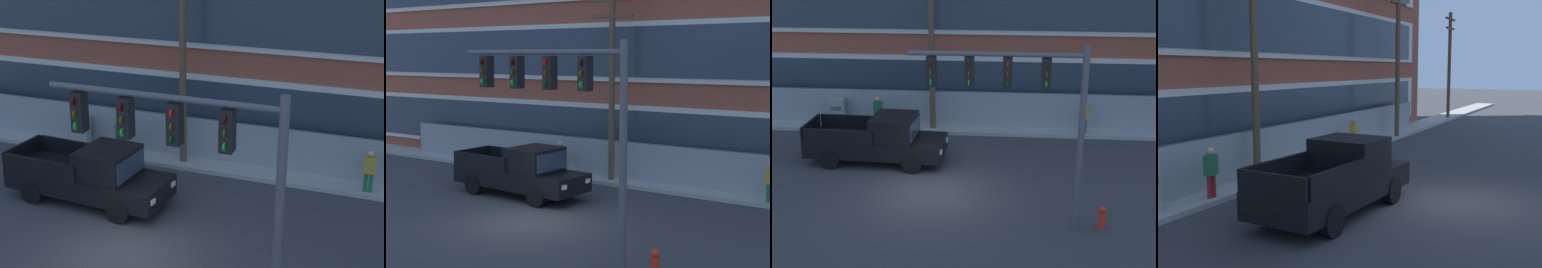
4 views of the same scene
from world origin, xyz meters
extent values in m
plane|color=#38383A|center=(0.00, 0.00, 0.00)|extent=(160.00, 160.00, 0.00)
cube|color=#9E9B93|center=(0.00, 7.25, 0.08)|extent=(80.00, 1.85, 0.16)
cube|color=beige|center=(-0.33, 8.12, 2.03)|extent=(36.92, 0.10, 2.66)
cube|color=#2D3844|center=(-0.33, 8.06, 2.03)|extent=(35.31, 0.06, 2.21)
cube|color=beige|center=(-0.33, 8.12, 5.72)|extent=(36.92, 0.10, 2.66)
cube|color=#2D3844|center=(-0.33, 8.06, 5.72)|extent=(35.31, 0.06, 2.21)
cube|color=gray|center=(1.09, 7.39, 0.90)|extent=(29.62, 0.04, 1.81)
cylinder|color=#4C4C51|center=(1.09, 7.39, 1.81)|extent=(29.62, 0.05, 0.05)
cylinder|color=#4C4C51|center=(4.93, -2.26, 2.98)|extent=(0.20, 0.20, 5.95)
cylinder|color=#4C4C51|center=(2.32, -2.26, 5.65)|extent=(5.23, 0.14, 0.14)
cube|color=black|center=(3.79, -2.26, 5.10)|extent=(0.28, 0.32, 0.90)
cylinder|color=#4B0807|center=(3.79, -2.44, 5.38)|extent=(0.04, 0.18, 0.18)
cylinder|color=#503E08|center=(3.79, -2.44, 5.10)|extent=(0.04, 0.18, 0.18)
cylinder|color=green|center=(3.79, -2.44, 4.82)|extent=(0.04, 0.18, 0.18)
cube|color=black|center=(2.66, -2.26, 5.10)|extent=(0.28, 0.32, 0.90)
cylinder|color=red|center=(2.66, -2.44, 5.38)|extent=(0.04, 0.18, 0.18)
cylinder|color=#503E08|center=(2.66, -2.44, 5.10)|extent=(0.04, 0.18, 0.18)
cylinder|color=#0A4011|center=(2.66, -2.44, 4.82)|extent=(0.04, 0.18, 0.18)
cube|color=black|center=(1.52, -2.26, 5.10)|extent=(0.28, 0.32, 0.90)
cylinder|color=#4B0807|center=(1.52, -2.44, 5.38)|extent=(0.04, 0.18, 0.18)
cylinder|color=#503E08|center=(1.52, -2.44, 5.10)|extent=(0.04, 0.18, 0.18)
cylinder|color=green|center=(1.52, -2.44, 4.82)|extent=(0.04, 0.18, 0.18)
cube|color=black|center=(0.38, -2.26, 5.10)|extent=(0.28, 0.32, 0.90)
cylinder|color=#4B0807|center=(0.38, -2.44, 5.38)|extent=(0.04, 0.18, 0.18)
cylinder|color=#503E08|center=(0.38, -2.44, 5.10)|extent=(0.04, 0.18, 0.18)
cylinder|color=green|center=(0.38, -2.44, 4.82)|extent=(0.04, 0.18, 0.18)
cube|color=black|center=(-2.66, 2.82, 0.75)|extent=(5.69, 2.34, 0.70)
cube|color=black|center=(-1.88, 2.78, 1.56)|extent=(1.78, 1.96, 0.92)
cube|color=#283342|center=(-1.03, 2.73, 1.56)|extent=(0.15, 1.67, 0.69)
cube|color=black|center=(-3.87, 3.85, 1.38)|extent=(2.79, 0.27, 0.56)
cube|color=black|center=(-3.97, 1.94, 1.38)|extent=(2.79, 0.27, 0.56)
cube|color=black|center=(-5.41, 2.97, 1.38)|extent=(0.21, 1.96, 0.56)
cylinder|color=black|center=(-0.94, 3.67, 0.40)|extent=(0.81, 0.30, 0.80)
cylinder|color=black|center=(-1.04, 1.80, 0.40)|extent=(0.81, 0.30, 0.80)
cylinder|color=black|center=(-4.29, 3.85, 0.40)|extent=(0.81, 0.30, 0.80)
cylinder|color=black|center=(-4.39, 1.98, 0.40)|extent=(0.81, 0.30, 0.80)
cube|color=white|center=(0.18, 3.38, 0.85)|extent=(0.07, 0.24, 0.16)
cube|color=white|center=(0.11, 1.96, 0.85)|extent=(0.07, 0.24, 0.16)
cylinder|color=brown|center=(-0.88, 6.89, 4.20)|extent=(0.26, 0.26, 8.41)
cube|color=#939993|center=(-5.49, 6.98, 0.72)|extent=(0.73, 0.43, 1.45)
cube|color=#515151|center=(-5.49, 6.75, 1.01)|extent=(0.51, 0.02, 0.20)
cylinder|color=#236B38|center=(6.03, 6.64, 0.42)|extent=(0.14, 0.14, 0.85)
cylinder|color=#236B38|center=(6.21, 6.64, 0.42)|extent=(0.14, 0.14, 0.85)
cube|color=#B7932D|center=(6.12, 6.64, 1.15)|extent=(0.41, 0.26, 0.60)
sphere|color=tan|center=(6.12, 6.64, 1.57)|extent=(0.24, 0.24, 0.24)
cylinder|color=maroon|center=(-3.52, 6.62, 0.42)|extent=(0.14, 0.14, 0.85)
cylinder|color=maroon|center=(-3.34, 6.62, 0.42)|extent=(0.14, 0.14, 0.85)
cube|color=#236B38|center=(-3.43, 6.62, 1.15)|extent=(0.42, 0.28, 0.60)
sphere|color=tan|center=(-3.43, 6.62, 1.57)|extent=(0.24, 0.24, 0.24)
camera|label=1|loc=(7.11, -12.79, 9.09)|focal=55.00mm
camera|label=2|loc=(12.11, -14.88, 5.57)|focal=55.00mm
camera|label=3|loc=(2.79, -19.25, 9.22)|focal=55.00mm
camera|label=4|loc=(-14.03, -3.38, 3.99)|focal=45.00mm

